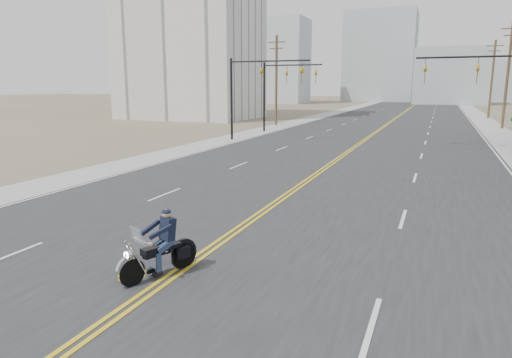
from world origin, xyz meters
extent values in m
cube|color=#303033|center=(0.00, 70.00, 0.01)|extent=(20.00, 200.00, 0.01)
cube|color=#A5A5A0|center=(-11.50, 70.00, 0.01)|extent=(3.00, 200.00, 0.01)
cube|color=#A5A5A0|center=(11.50, 70.00, 0.01)|extent=(3.00, 200.00, 0.01)
cylinder|color=black|center=(-11.00, 32.00, 3.50)|extent=(0.20, 0.20, 7.00)
cylinder|color=black|center=(-7.50, 32.00, 6.70)|extent=(7.00, 0.14, 0.14)
imported|color=#BF8C0C|center=(-8.20, 32.00, 6.05)|extent=(0.21, 0.26, 1.30)
imported|color=#BF8C0C|center=(-4.70, 32.00, 6.05)|extent=(0.21, 0.26, 1.30)
cylinder|color=black|center=(7.50, 32.00, 6.70)|extent=(7.00, 0.14, 0.14)
imported|color=#BF8C0C|center=(8.20, 32.00, 6.05)|extent=(0.21, 0.26, 1.30)
imported|color=#BF8C0C|center=(4.70, 32.00, 6.05)|extent=(0.21, 0.26, 1.30)
cylinder|color=black|center=(-11.00, 40.00, 3.50)|extent=(0.20, 0.20, 7.00)
cylinder|color=black|center=(-8.00, 40.00, 6.70)|extent=(6.00, 0.14, 0.14)
imported|color=#BF8C0C|center=(-8.60, 40.00, 6.05)|extent=(0.21, 0.26, 1.30)
imported|color=#BF8C0C|center=(-5.60, 40.00, 6.05)|extent=(0.21, 0.26, 1.30)
cylinder|color=brown|center=(12.50, 53.00, 5.75)|extent=(0.30, 0.30, 11.50)
cube|color=brown|center=(12.50, 53.00, 10.00)|extent=(1.60, 0.12, 0.12)
cylinder|color=brown|center=(12.50, 70.00, 5.50)|extent=(0.30, 0.30, 11.00)
cube|color=brown|center=(12.50, 70.00, 10.20)|extent=(2.20, 0.12, 0.12)
cube|color=brown|center=(12.50, 70.00, 9.50)|extent=(1.60, 0.12, 0.12)
cylinder|color=brown|center=(-12.50, 48.00, 5.25)|extent=(0.30, 0.30, 10.50)
cube|color=brown|center=(-12.50, 48.00, 9.70)|extent=(2.20, 0.12, 0.12)
cube|color=brown|center=(-12.50, 48.00, 9.00)|extent=(1.60, 0.12, 0.12)
cube|color=silver|center=(-28.00, 55.00, 15.00)|extent=(18.00, 14.00, 30.00)
cube|color=#B7BCC6|center=(-35.00, 115.00, 11.00)|extent=(14.00, 12.00, 22.00)
cube|color=#ADB2B7|center=(8.00, 125.00, 7.00)|extent=(18.00, 14.00, 14.00)
cube|color=#ADB2B7|center=(-12.00, 140.00, 13.00)|extent=(20.00, 15.00, 26.00)
cube|color=#ADB2B7|center=(-50.00, 130.00, 8.00)|extent=(12.00, 12.00, 16.00)
camera|label=1|loc=(5.95, -4.56, 4.72)|focal=32.00mm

